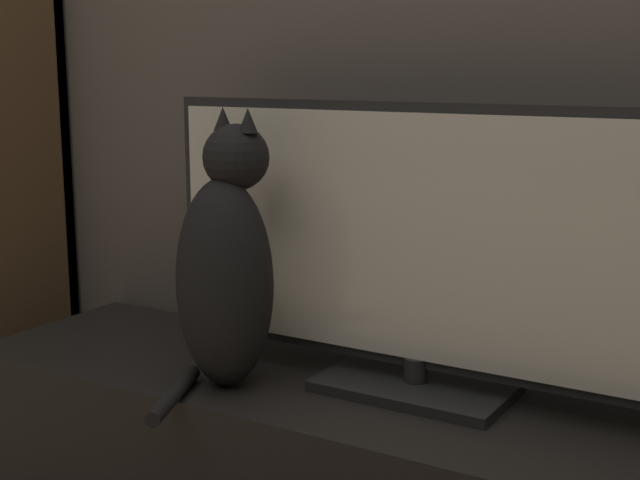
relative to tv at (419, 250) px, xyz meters
name	(u,v)px	position (x,y,z in m)	size (l,w,h in m)	color
tv	(419,250)	(0.00, 0.00, 0.00)	(1.07, 0.21, 0.54)	black
cat	(227,270)	(-0.32, -0.15, -0.05)	(0.23, 0.35, 0.52)	black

